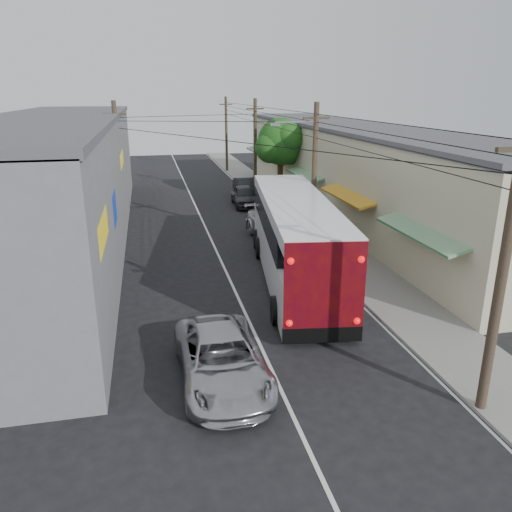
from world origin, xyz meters
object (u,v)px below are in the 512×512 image
at_px(jeepney, 222,359).
at_px(parked_car_mid, 245,196).
at_px(pedestrian_far, 300,219).
at_px(parked_car_far, 246,187).
at_px(pedestrian_near, 305,226).
at_px(parked_suv, 276,226).
at_px(coach_bus, 294,238).

bearing_deg(jeepney, parked_car_mid, 76.33).
bearing_deg(pedestrian_far, parked_car_mid, -50.44).
distance_m(parked_car_far, pedestrian_far, 12.47).
relative_size(jeepney, parked_car_far, 1.19).
height_order(parked_car_far, pedestrian_near, pedestrian_near).
bearing_deg(jeepney, parked_car_far, 76.36).
xyz_separation_m(parked_suv, parked_car_far, (0.80, 13.42, -0.11)).
bearing_deg(parked_suv, jeepney, -117.43).
distance_m(parked_suv, parked_car_far, 13.45).
distance_m(coach_bus, jeepney, 9.44).
distance_m(parked_car_mid, pedestrian_far, 8.97).
xyz_separation_m(jeepney, parked_car_far, (6.24, 27.93, -0.00)).
height_order(parked_car_mid, pedestrian_near, pedestrian_near).
bearing_deg(parked_car_mid, parked_suv, -87.73).
relative_size(parked_suv, pedestrian_near, 3.58).
relative_size(parked_suv, pedestrian_far, 3.41).
xyz_separation_m(parked_car_far, pedestrian_near, (0.80, -14.05, 0.20)).
bearing_deg(parked_car_far, parked_car_mid, -102.32).
bearing_deg(pedestrian_near, parked_suv, -44.96).
bearing_deg(pedestrian_far, pedestrian_near, 112.58).
xyz_separation_m(parked_car_mid, pedestrian_near, (1.60, -10.41, 0.18)).
relative_size(parked_car_far, pedestrian_far, 2.62).
relative_size(coach_bus, parked_car_far, 2.98).
relative_size(parked_car_mid, pedestrian_near, 2.73).
bearing_deg(parked_car_far, pedestrian_near, -86.65).
bearing_deg(pedestrian_near, jeepney, 39.53).
relative_size(jeepney, parked_car_mid, 1.20).
bearing_deg(parked_car_far, pedestrian_far, -85.49).
height_order(coach_bus, pedestrian_near, coach_bus).
height_order(jeepney, parked_car_mid, parked_car_mid).
bearing_deg(coach_bus, parked_car_far, 93.42).
bearing_deg(parked_car_mid, parked_car_far, 79.86).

